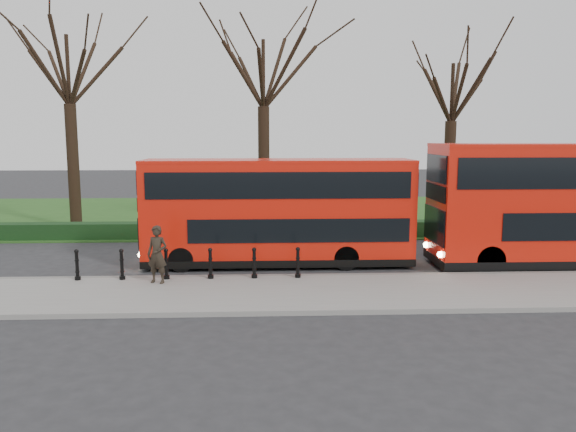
{
  "coord_description": "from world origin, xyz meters",
  "views": [
    {
      "loc": [
        1.99,
        -19.93,
        4.98
      ],
      "look_at": [
        2.87,
        0.5,
        2.0
      ],
      "focal_mm": 35.0,
      "sensor_mm": 36.0,
      "label": 1
    }
  ],
  "objects": [
    {
      "name": "tree_right",
      "position": [
        12.0,
        10.0,
        7.51
      ],
      "size": [
        6.62,
        6.62,
        10.34
      ],
      "color": "black",
      "rests_on": "ground"
    },
    {
      "name": "grass_verge",
      "position": [
        0.0,
        15.0,
        0.03
      ],
      "size": [
        60.0,
        18.0,
        0.06
      ],
      "primitive_type": "cube",
      "color": "#24511B",
      "rests_on": "ground"
    },
    {
      "name": "pedestrian",
      "position": [
        -1.5,
        -1.84,
        1.1
      ],
      "size": [
        0.8,
        0.64,
        1.9
      ],
      "primitive_type": "imported",
      "rotation": [
        0.0,
        0.0,
        -0.31
      ],
      "color": "black",
      "rests_on": "pavement"
    },
    {
      "name": "bus_lead",
      "position": [
        2.53,
        1.23,
        2.04
      ],
      "size": [
        10.16,
        2.34,
        4.04
      ],
      "color": "red",
      "rests_on": "ground"
    },
    {
      "name": "ground",
      "position": [
        0.0,
        0.0,
        0.0
      ],
      "size": [
        120.0,
        120.0,
        0.0
      ],
      "primitive_type": "plane",
      "color": "#28282B",
      "rests_on": "ground"
    },
    {
      "name": "yellow_line_outer",
      "position": [
        0.0,
        -0.7,
        0.01
      ],
      "size": [
        60.0,
        0.1,
        0.01
      ],
      "primitive_type": "cube",
      "color": "yellow",
      "rests_on": "ground"
    },
    {
      "name": "hedge",
      "position": [
        0.0,
        6.8,
        0.4
      ],
      "size": [
        60.0,
        0.9,
        0.8
      ],
      "primitive_type": "cube",
      "color": "black",
      "rests_on": "ground"
    },
    {
      "name": "yellow_line_inner",
      "position": [
        0.0,
        -0.5,
        0.01
      ],
      "size": [
        60.0,
        0.1,
        0.01
      ],
      "primitive_type": "cube",
      "color": "yellow",
      "rests_on": "ground"
    },
    {
      "name": "kerb",
      "position": [
        0.0,
        -1.0,
        0.07
      ],
      "size": [
        60.0,
        0.25,
        0.16
      ],
      "primitive_type": "cube",
      "color": "slate",
      "rests_on": "ground"
    },
    {
      "name": "pavement",
      "position": [
        0.0,
        -3.0,
        0.07
      ],
      "size": [
        60.0,
        4.0,
        0.15
      ],
      "primitive_type": "cube",
      "color": "gray",
      "rests_on": "ground"
    },
    {
      "name": "tree_mid",
      "position": [
        2.0,
        10.0,
        8.5
      ],
      "size": [
        7.48,
        7.48,
        11.69
      ],
      "color": "black",
      "rests_on": "ground"
    },
    {
      "name": "bollard_row",
      "position": [
        -0.57,
        -1.35,
        0.65
      ],
      "size": [
        7.55,
        0.15,
        1.0
      ],
      "color": "black",
      "rests_on": "pavement"
    },
    {
      "name": "tree_left",
      "position": [
        -8.0,
        10.0,
        8.65
      ],
      "size": [
        7.61,
        7.61,
        11.89
      ],
      "color": "black",
      "rests_on": "ground"
    }
  ]
}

